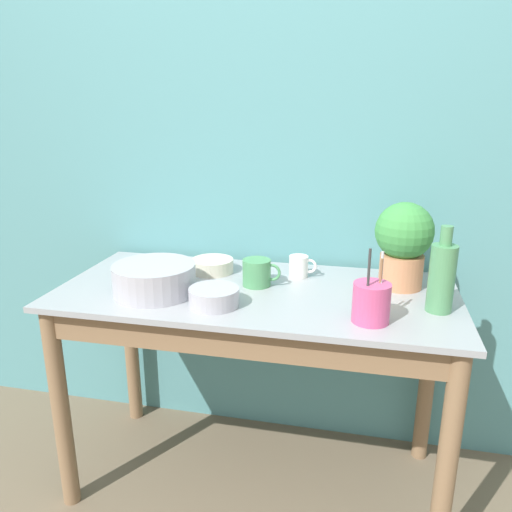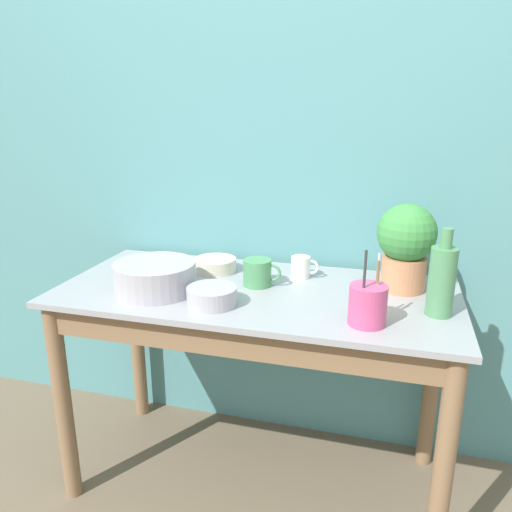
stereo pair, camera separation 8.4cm
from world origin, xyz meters
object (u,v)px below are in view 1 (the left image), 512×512
Objects in this scene: bowl_wash_large at (154,279)px; bowl_small_steel at (214,297)px; bottle_tall at (442,276)px; utensil_cup at (371,302)px; mug_white at (299,266)px; bowl_small_cream at (213,265)px; potted_plant at (404,241)px; mug_green at (257,273)px.

bowl_wash_large reaches higher than bowl_small_steel.
bowl_wash_large is 1.03× the size of bottle_tall.
bowl_wash_large is at bearing 173.84° from utensil_cup.
mug_white is at bearing 55.94° from bowl_small_steel.
bowl_small_steel is 0.49m from utensil_cup.
bowl_small_cream is at bearing 64.56° from bowl_wash_large.
potted_plant reaches higher than bowl_wash_large.
mug_green is (-0.49, -0.10, -0.12)m from potted_plant.
mug_green reaches higher than bowl_small_cream.
bottle_tall is 1.70× the size of bowl_small_cream.
bottle_tall is 1.19× the size of utensil_cup.
mug_white is at bearing 175.56° from potted_plant.
bowl_small_steel is at bearing -170.95° from bottle_tall.
mug_green is 0.23m from bowl_small_cream.
bottle_tall is 0.25m from utensil_cup.
mug_white is (-0.46, 0.22, -0.07)m from bottle_tall.
bowl_small_cream is 0.70× the size of utensil_cup.
potted_plant reaches higher than bowl_small_cream.
mug_white is 0.40m from bowl_small_steel.
utensil_cup reaches higher than bowl_small_cream.
bowl_small_cream is at bearing 151.42° from mug_green.
bottle_tall is 1.99× the size of mug_green.
bottle_tall is 0.61m from mug_green.
mug_white is 0.45× the size of utensil_cup.
utensil_cup is at bearing -6.16° from bowl_wash_large.
potted_plant is at bearing -4.44° from mug_white.
mug_white is at bearing 126.47° from utensil_cup.
bowl_small_cream is at bearing -177.22° from mug_white.
bowl_small_cream is 0.68m from utensil_cup.
mug_green is at bearing -168.89° from potted_plant.
bowl_small_steel is at bearing 177.98° from utensil_cup.
utensil_cup reaches higher than mug_white.
bowl_small_steel is at bearing -71.79° from bowl_small_cream.
potted_plant is 1.32× the size of utensil_cup.
bottle_tall is 1.68× the size of bowl_small_steel.
bottle_tall reaches higher than mug_green.
bowl_small_cream is (-0.79, 0.21, -0.09)m from bottle_tall.
utensil_cup is at bearing -2.02° from bowl_small_steel.
mug_white is at bearing 43.38° from mug_green.
potted_plant is 0.23m from bottle_tall.
potted_plant reaches higher than bowl_small_steel.
mug_white reaches higher than bowl_small_cream.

